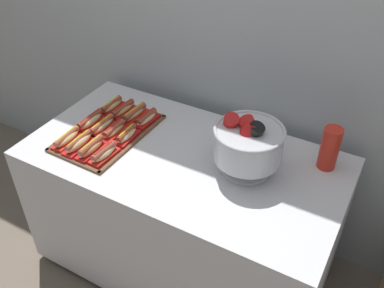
{
  "coord_description": "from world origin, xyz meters",
  "views": [
    {
      "loc": [
        0.79,
        -1.32,
        2.01
      ],
      "look_at": [
        0.04,
        0.01,
        0.85
      ],
      "focal_mm": 40.11,
      "sensor_mm": 36.0,
      "label": 1
    }
  ],
  "objects_px": {
    "hot_dog_7": "(126,135)",
    "cup_stack": "(330,148)",
    "hot_dog_9": "(123,110)",
    "buffet_table": "(184,211)",
    "serving_tray": "(109,133)",
    "punch_bowl": "(248,143)",
    "hot_dog_1": "(79,143)",
    "hot_dog_5": "(102,126)",
    "hot_dog_8": "(111,106)",
    "hot_dog_10": "(134,114)",
    "hot_dog_4": "(90,121)",
    "hot_dog_3": "(104,153)",
    "hot_dog_0": "(67,139)",
    "hot_dog_6": "(114,131)",
    "hot_dog_2": "(91,148)",
    "hot_dog_11": "(146,118)"
  },
  "relations": [
    {
      "from": "hot_dog_7",
      "to": "cup_stack",
      "type": "relative_size",
      "value": 0.77
    },
    {
      "from": "hot_dog_9",
      "to": "buffet_table",
      "type": "bearing_deg",
      "value": -17.05
    },
    {
      "from": "serving_tray",
      "to": "hot_dog_7",
      "type": "relative_size",
      "value": 3.41
    },
    {
      "from": "hot_dog_7",
      "to": "punch_bowl",
      "type": "distance_m",
      "value": 0.6
    },
    {
      "from": "punch_bowl",
      "to": "hot_dog_1",
      "type": "bearing_deg",
      "value": -161.88
    },
    {
      "from": "buffet_table",
      "to": "hot_dog_7",
      "type": "height_order",
      "value": "hot_dog_7"
    },
    {
      "from": "hot_dog_5",
      "to": "cup_stack",
      "type": "height_order",
      "value": "cup_stack"
    },
    {
      "from": "hot_dog_8",
      "to": "hot_dog_10",
      "type": "distance_m",
      "value": 0.15
    },
    {
      "from": "hot_dog_10",
      "to": "hot_dog_5",
      "type": "bearing_deg",
      "value": -115.67
    },
    {
      "from": "hot_dog_4",
      "to": "hot_dog_1",
      "type": "bearing_deg",
      "value": -66.79
    },
    {
      "from": "punch_bowl",
      "to": "hot_dog_8",
      "type": "bearing_deg",
      "value": 173.6
    },
    {
      "from": "hot_dog_7",
      "to": "punch_bowl",
      "type": "relative_size",
      "value": 0.51
    },
    {
      "from": "hot_dog_1",
      "to": "hot_dog_9",
      "type": "distance_m",
      "value": 0.33
    },
    {
      "from": "buffet_table",
      "to": "hot_dog_4",
      "type": "xyz_separation_m",
      "value": [
        -0.52,
        -0.03,
        0.4
      ]
    },
    {
      "from": "hot_dog_7",
      "to": "cup_stack",
      "type": "height_order",
      "value": "cup_stack"
    },
    {
      "from": "hot_dog_3",
      "to": "hot_dog_4",
      "type": "height_order",
      "value": "hot_dog_4"
    },
    {
      "from": "hot_dog_3",
      "to": "hot_dog_8",
      "type": "distance_m",
      "value": 0.4
    },
    {
      "from": "hot_dog_1",
      "to": "hot_dog_0",
      "type": "bearing_deg",
      "value": 178.77
    },
    {
      "from": "hot_dog_3",
      "to": "hot_dog_6",
      "type": "height_order",
      "value": "hot_dog_3"
    },
    {
      "from": "hot_dog_9",
      "to": "hot_dog_6",
      "type": "bearing_deg",
      "value": -66.79
    },
    {
      "from": "hot_dog_7",
      "to": "punch_bowl",
      "type": "bearing_deg",
      "value": 7.75
    },
    {
      "from": "serving_tray",
      "to": "hot_dog_10",
      "type": "relative_size",
      "value": 2.93
    },
    {
      "from": "hot_dog_4",
      "to": "hot_dog_8",
      "type": "height_order",
      "value": "hot_dog_4"
    },
    {
      "from": "hot_dog_5",
      "to": "hot_dog_9",
      "type": "relative_size",
      "value": 1.03
    },
    {
      "from": "hot_dog_9",
      "to": "punch_bowl",
      "type": "bearing_deg",
      "value": -6.93
    },
    {
      "from": "buffet_table",
      "to": "hot_dog_1",
      "type": "bearing_deg",
      "value": -156.36
    },
    {
      "from": "hot_dog_2",
      "to": "hot_dog_11",
      "type": "distance_m",
      "value": 0.34
    },
    {
      "from": "hot_dog_5",
      "to": "hot_dog_4",
      "type": "bearing_deg",
      "value": 178.77
    },
    {
      "from": "hot_dog_0",
      "to": "hot_dog_7",
      "type": "xyz_separation_m",
      "value": [
        0.23,
        0.16,
        0.0
      ]
    },
    {
      "from": "hot_dog_7",
      "to": "hot_dog_10",
      "type": "distance_m",
      "value": 0.18
    },
    {
      "from": "hot_dog_5",
      "to": "hot_dog_8",
      "type": "height_order",
      "value": "hot_dog_8"
    },
    {
      "from": "hot_dog_4",
      "to": "hot_dog_8",
      "type": "relative_size",
      "value": 1.08
    },
    {
      "from": "hot_dog_11",
      "to": "hot_dog_8",
      "type": "bearing_deg",
      "value": 178.77
    },
    {
      "from": "hot_dog_4",
      "to": "hot_dog_2",
      "type": "bearing_deg",
      "value": -48.96
    },
    {
      "from": "hot_dog_1",
      "to": "cup_stack",
      "type": "relative_size",
      "value": 0.89
    },
    {
      "from": "hot_dog_4",
      "to": "punch_bowl",
      "type": "xyz_separation_m",
      "value": [
        0.81,
        0.07,
        0.11
      ]
    },
    {
      "from": "hot_dog_8",
      "to": "hot_dog_10",
      "type": "xyz_separation_m",
      "value": [
        0.15,
        -0.0,
        0.0
      ]
    },
    {
      "from": "serving_tray",
      "to": "hot_dog_9",
      "type": "height_order",
      "value": "hot_dog_9"
    },
    {
      "from": "serving_tray",
      "to": "hot_dog_11",
      "type": "height_order",
      "value": "hot_dog_11"
    },
    {
      "from": "hot_dog_8",
      "to": "hot_dog_9",
      "type": "distance_m",
      "value": 0.08
    },
    {
      "from": "hot_dog_0",
      "to": "hot_dog_5",
      "type": "xyz_separation_m",
      "value": [
        0.08,
        0.16,
        0.0
      ]
    },
    {
      "from": "hot_dog_0",
      "to": "hot_dog_1",
      "type": "distance_m",
      "value": 0.08
    },
    {
      "from": "punch_bowl",
      "to": "cup_stack",
      "type": "bearing_deg",
      "value": 33.32
    },
    {
      "from": "hot_dog_3",
      "to": "hot_dog_9",
      "type": "height_order",
      "value": "same"
    },
    {
      "from": "hot_dog_5",
      "to": "hot_dog_10",
      "type": "xyz_separation_m",
      "value": [
        0.08,
        0.16,
        0.0
      ]
    },
    {
      "from": "serving_tray",
      "to": "buffet_table",
      "type": "bearing_deg",
      "value": 4.39
    },
    {
      "from": "hot_dog_9",
      "to": "hot_dog_2",
      "type": "bearing_deg",
      "value": -78.43
    },
    {
      "from": "hot_dog_1",
      "to": "hot_dog_9",
      "type": "xyz_separation_m",
      "value": [
        0.01,
        0.33,
        -0.0
      ]
    },
    {
      "from": "hot_dog_9",
      "to": "hot_dog_10",
      "type": "distance_m",
      "value": 0.08
    },
    {
      "from": "hot_dog_2",
      "to": "punch_bowl",
      "type": "xyz_separation_m",
      "value": [
        0.66,
        0.24,
        0.11
      ]
    }
  ]
}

